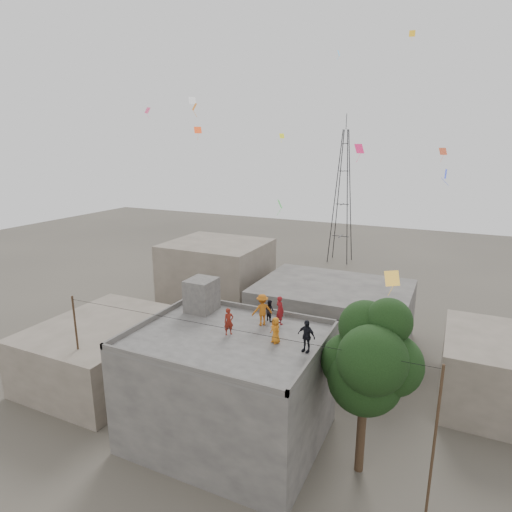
{
  "coord_description": "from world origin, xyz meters",
  "views": [
    {
      "loc": [
        10.28,
        -18.24,
        15.92
      ],
      "look_at": [
        0.23,
        3.09,
        9.82
      ],
      "focal_mm": 30.0,
      "sensor_mm": 36.0,
      "label": 1
    }
  ],
  "objects": [
    {
      "name": "kites",
      "position": [
        1.62,
        6.71,
        16.09
      ],
      "size": [
        18.72,
        15.6,
        12.81
      ],
      "color": "#FF4C1A",
      "rests_on": "ground"
    },
    {
      "name": "main_building",
      "position": [
        0.0,
        0.0,
        3.05
      ],
      "size": [
        10.0,
        8.0,
        6.1
      ],
      "color": "#494744",
      "rests_on": "ground"
    },
    {
      "name": "person_orange_adult",
      "position": [
        1.05,
        2.17,
        7.01
      ],
      "size": [
        1.33,
        1.28,
        1.82
      ],
      "primitive_type": "imported",
      "rotation": [
        0.0,
        0.0,
        -2.43
      ],
      "color": "#AF5A14",
      "rests_on": "main_building"
    },
    {
      "name": "parapet",
      "position": [
        0.0,
        0.0,
        6.25
      ],
      "size": [
        10.0,
        8.0,
        0.3
      ],
      "color": "#494744",
      "rests_on": "main_building"
    },
    {
      "name": "stair_head_box",
      "position": [
        -3.2,
        2.6,
        7.1
      ],
      "size": [
        1.6,
        1.8,
        2.0
      ],
      "primitive_type": "cube",
      "color": "#494744",
      "rests_on": "main_building"
    },
    {
      "name": "person_red_child",
      "position": [
        -0.05,
        0.28,
        6.83
      ],
      "size": [
        0.62,
        0.63,
        1.47
      ],
      "primitive_type": "imported",
      "rotation": [
        0.0,
        0.0,
        0.86
      ],
      "color": "maroon",
      "rests_on": "main_building"
    },
    {
      "name": "utility_line",
      "position": [
        0.5,
        -1.25,
        3.83
      ],
      "size": [
        20.12,
        0.62,
        7.4
      ],
      "color": "black",
      "rests_on": "ground"
    },
    {
      "name": "tree",
      "position": [
        7.37,
        0.6,
        6.1
      ],
      "size": [
        4.9,
        4.6,
        9.1
      ],
      "color": "black",
      "rests_on": "ground"
    },
    {
      "name": "person_red_adult",
      "position": [
        1.89,
        2.74,
        6.93
      ],
      "size": [
        0.72,
        0.65,
        1.65
      ],
      "primitive_type": "imported",
      "rotation": [
        0.0,
        0.0,
        2.59
      ],
      "color": "maroon",
      "rests_on": "main_building"
    },
    {
      "name": "person_dark_child",
      "position": [
        1.17,
        2.93,
        6.73
      ],
      "size": [
        0.76,
        0.7,
        1.26
      ],
      "primitive_type": "imported",
      "rotation": [
        0.0,
        0.0,
        2.68
      ],
      "color": "black",
      "rests_on": "main_building"
    },
    {
      "name": "neighbor_northwest",
      "position": [
        -10.0,
        16.0,
        3.5
      ],
      "size": [
        9.0,
        8.0,
        7.0
      ],
      "primitive_type": "cube",
      "color": "#695F53",
      "rests_on": "ground"
    },
    {
      "name": "ground",
      "position": [
        0.0,
        0.0,
        0.0
      ],
      "size": [
        140.0,
        140.0,
        0.0
      ],
      "primitive_type": "plane",
      "color": "#413C35",
      "rests_on": "ground"
    },
    {
      "name": "transmission_tower",
      "position": [
        -4.0,
        40.0,
        9.07
      ],
      "size": [
        2.97,
        2.97,
        20.01
      ],
      "color": "black",
      "rests_on": "ground"
    },
    {
      "name": "neighbor_west",
      "position": [
        -11.0,
        2.0,
        2.0
      ],
      "size": [
        8.0,
        10.0,
        4.0
      ],
      "primitive_type": "cube",
      "color": "#695F53",
      "rests_on": "ground"
    },
    {
      "name": "neighbor_east",
      "position": [
        14.0,
        10.0,
        2.2
      ],
      "size": [
        7.0,
        8.0,
        4.4
      ],
      "primitive_type": "cube",
      "color": "#695F53",
      "rests_on": "ground"
    },
    {
      "name": "neighbor_north",
      "position": [
        2.0,
        14.0,
        2.5
      ],
      "size": [
        12.0,
        9.0,
        5.0
      ],
      "primitive_type": "cube",
      "color": "#494744",
      "rests_on": "ground"
    },
    {
      "name": "person_dark_adult",
      "position": [
        4.33,
        0.15,
        6.93
      ],
      "size": [
        1.04,
        0.62,
        1.65
      ],
      "primitive_type": "imported",
      "rotation": [
        0.0,
        0.0,
        -0.24
      ],
      "color": "black",
      "rests_on": "main_building"
    },
    {
      "name": "person_orange_child",
      "position": [
        2.59,
        0.42,
        6.79
      ],
      "size": [
        0.8,
        0.73,
        1.37
      ],
      "primitive_type": "imported",
      "rotation": [
        0.0,
        0.0,
        -0.57
      ],
      "color": "#C76B16",
      "rests_on": "main_building"
    }
  ]
}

